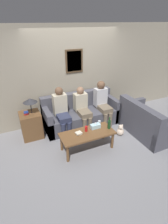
{
  "coord_description": "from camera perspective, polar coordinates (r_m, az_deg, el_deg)",
  "views": [
    {
      "loc": [
        -1.7,
        -3.48,
        2.66
      ],
      "look_at": [
        -0.15,
        -0.08,
        0.68
      ],
      "focal_mm": 28.0,
      "sensor_mm": 36.0,
      "label": 1
    }
  ],
  "objects": [
    {
      "name": "couch_side",
      "position": [
        4.77,
        19.53,
        -3.4
      ],
      "size": [
        0.81,
        1.45,
        0.88
      ],
      "rotation": [
        0.0,
        0.0,
        1.57
      ],
      "color": "#4C4C56",
      "rests_on": "ground_plane"
    },
    {
      "name": "soda_can",
      "position": [
        3.92,
        0.72,
        -5.48
      ],
      "size": [
        0.07,
        0.07,
        0.12
      ],
      "color": "red",
      "rests_on": "coffee_table"
    },
    {
      "name": "wine_bottle",
      "position": [
        4.03,
        8.22,
        -3.97
      ],
      "size": [
        0.07,
        0.07,
        0.29
      ],
      "color": "#19421E",
      "rests_on": "coffee_table"
    },
    {
      "name": "person_right",
      "position": [
        4.89,
        6.02,
        3.5
      ],
      "size": [
        0.34,
        0.63,
        1.2
      ],
      "color": "#756651",
      "rests_on": "ground_plane"
    },
    {
      "name": "side_table_with_lamp",
      "position": [
        4.55,
        -16.86,
        -3.61
      ],
      "size": [
        0.49,
        0.49,
        1.04
      ],
      "color": "brown",
      "rests_on": "ground_plane"
    },
    {
      "name": "wall_back",
      "position": [
        4.91,
        -3.28,
        11.79
      ],
      "size": [
        9.0,
        0.08,
        2.6
      ],
      "color": "#9E937F",
      "rests_on": "ground_plane"
    },
    {
      "name": "book_stack",
      "position": [
        3.84,
        -1.75,
        -6.93
      ],
      "size": [
        0.15,
        0.13,
        0.05
      ],
      "color": "beige",
      "rests_on": "coffee_table"
    },
    {
      "name": "coffee_table",
      "position": [
        3.93,
        1.08,
        -7.55
      ],
      "size": [
        1.21,
        0.53,
        0.44
      ],
      "color": "brown",
      "rests_on": "ground_plane"
    },
    {
      "name": "person_middle",
      "position": [
        4.63,
        -0.56,
        1.63
      ],
      "size": [
        0.34,
        0.62,
        1.13
      ],
      "color": "#756651",
      "rests_on": "ground_plane"
    },
    {
      "name": "tissue_box",
      "position": [
        4.04,
        3.71,
        -4.6
      ],
      "size": [
        0.23,
        0.12,
        0.15
      ],
      "color": "silver",
      "rests_on": "coffee_table"
    },
    {
      "name": "teddy_bear",
      "position": [
        4.62,
        11.77,
        -5.96
      ],
      "size": [
        0.19,
        0.19,
        0.3
      ],
      "color": "beige",
      "rests_on": "ground_plane"
    },
    {
      "name": "couch_main",
      "position": [
        4.92,
        -1.11,
        -0.69
      ],
      "size": [
        2.06,
        0.81,
        0.88
      ],
      "color": "#4C4C56",
      "rests_on": "ground_plane"
    },
    {
      "name": "ground_plane",
      "position": [
        4.7,
        1.31,
        -6.62
      ],
      "size": [
        16.0,
        16.0,
        0.0
      ],
      "primitive_type": "plane",
      "color": "gray"
    },
    {
      "name": "person_left",
      "position": [
        4.45,
        -7.36,
        0.78
      ],
      "size": [
        0.34,
        0.61,
        1.21
      ],
      "color": "#2D334C",
      "rests_on": "ground_plane"
    },
    {
      "name": "drinking_glass",
      "position": [
        4.16,
        5.0,
        -3.55
      ],
      "size": [
        0.07,
        0.07,
        0.11
      ],
      "color": "silver",
      "rests_on": "coffee_table"
    }
  ]
}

